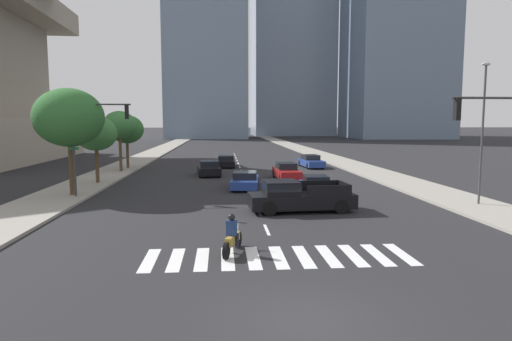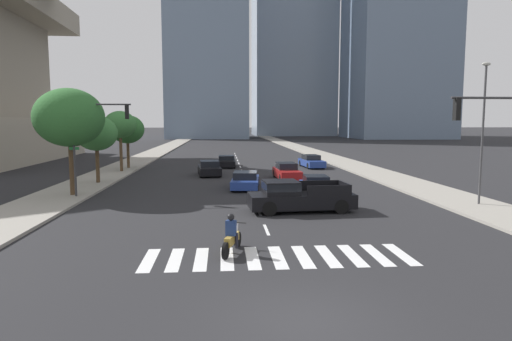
{
  "view_description": "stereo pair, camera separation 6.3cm",
  "coord_description": "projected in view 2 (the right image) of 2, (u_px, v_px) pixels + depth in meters",
  "views": [
    {
      "loc": [
        -2.01,
        -9.96,
        4.76
      ],
      "look_at": [
        0.0,
        15.08,
        2.0
      ],
      "focal_mm": 30.86,
      "sensor_mm": 36.0,
      "label": 1
    },
    {
      "loc": [
        -1.94,
        -9.97,
        4.76
      ],
      "look_at": [
        0.0,
        15.08,
        2.0
      ],
      "focal_mm": 30.86,
      "sensor_mm": 36.0,
      "label": 2
    }
  ],
  "objects": [
    {
      "name": "sedan_blue_5",
      "position": [
        245.0,
        180.0,
        31.83
      ],
      "size": [
        2.34,
        4.89,
        1.23
      ],
      "rotation": [
        0.0,
        0.0,
        1.47
      ],
      "color": "navy",
      "rests_on": "ground"
    },
    {
      "name": "office_tower_right_skyline",
      "position": [
        398.0,
        13.0,
        130.52
      ],
      "size": [
        27.66,
        26.4,
        83.73
      ],
      "color": "slate",
      "rests_on": "ground"
    },
    {
      "name": "crosswalk_near",
      "position": [
        278.0,
        257.0,
        15.58
      ],
      "size": [
        9.45,
        2.67,
        0.01
      ],
      "color": "silver",
      "rests_on": "ground"
    },
    {
      "name": "office_tower_center_skyline",
      "position": [
        292.0,
        34.0,
        160.68
      ],
      "size": [
        27.98,
        27.79,
        85.05
      ],
      "color": "#8C9EB2",
      "rests_on": "ground"
    },
    {
      "name": "sidewalk_west",
      "position": [
        106.0,
        175.0,
        39.32
      ],
      "size": [
        4.0,
        260.0,
        0.15
      ],
      "primitive_type": "cube",
      "color": "gray",
      "rests_on": "ground"
    },
    {
      "name": "sidewalk_east",
      "position": [
        374.0,
        173.0,
        41.21
      ],
      "size": [
        4.0,
        260.0,
        0.15
      ],
      "primitive_type": "cube",
      "color": "gray",
      "rests_on": "ground"
    },
    {
      "name": "street_tree_fourth",
      "position": [
        127.0,
        129.0,
        44.53
      ],
      "size": [
        3.38,
        3.38,
        5.34
      ],
      "color": "#4C3823",
      "rests_on": "sidewalk_west"
    },
    {
      "name": "sedan_black_4",
      "position": [
        227.0,
        162.0,
        47.1
      ],
      "size": [
        1.96,
        4.6,
        1.23
      ],
      "rotation": [
        0.0,
        0.0,
        1.54
      ],
      "color": "black",
      "rests_on": "ground"
    },
    {
      "name": "pickup_truck",
      "position": [
        296.0,
        196.0,
        23.51
      ],
      "size": [
        5.72,
        2.42,
        1.67
      ],
      "rotation": [
        0.0,
        0.0,
        3.2
      ],
      "color": "black",
      "rests_on": "ground"
    },
    {
      "name": "sedan_red_0",
      "position": [
        287.0,
        172.0,
        36.78
      ],
      "size": [
        1.92,
        4.76,
        1.39
      ],
      "rotation": [
        0.0,
        0.0,
        -1.53
      ],
      "color": "maroon",
      "rests_on": "ground"
    },
    {
      "name": "motorcycle_lead",
      "position": [
        232.0,
        237.0,
        16.01
      ],
      "size": [
        0.95,
        2.08,
        1.49
      ],
      "rotation": [
        0.0,
        0.0,
        1.26
      ],
      "color": "black",
      "rests_on": "ground"
    },
    {
      "name": "sedan_blue_2",
      "position": [
        316.0,
        186.0,
        28.74
      ],
      "size": [
        1.92,
        4.32,
        1.28
      ],
      "rotation": [
        0.0,
        0.0,
        -1.62
      ],
      "color": "navy",
      "rests_on": "ground"
    },
    {
      "name": "street_tree_second",
      "position": [
        96.0,
        133.0,
        33.49
      ],
      "size": [
        3.17,
        3.17,
        5.15
      ],
      "color": "#4C3823",
      "rests_on": "sidewalk_west"
    },
    {
      "name": "sedan_blue_1",
      "position": [
        311.0,
        162.0,
        46.61
      ],
      "size": [
        2.12,
        4.82,
        1.32
      ],
      "rotation": [
        0.0,
        0.0,
        -1.49
      ],
      "color": "navy",
      "rests_on": "ground"
    },
    {
      "name": "street_tree_nearest",
      "position": [
        69.0,
        118.0,
        27.57
      ],
      "size": [
        4.31,
        4.31,
        6.74
      ],
      "color": "#4C3823",
      "rests_on": "sidewalk_west"
    },
    {
      "name": "ground_plane",
      "position": [
        305.0,
        321.0,
        10.54
      ],
      "size": [
        800.0,
        800.0,
        0.0
      ],
      "primitive_type": "plane",
      "color": "#232326"
    },
    {
      "name": "lane_divider_center",
      "position": [
        242.0,
        171.0,
        43.33
      ],
      "size": [
        0.14,
        50.0,
        0.01
      ],
      "color": "silver",
      "rests_on": "ground"
    },
    {
      "name": "traffic_signal_far",
      "position": [
        94.0,
        130.0,
        27.22
      ],
      "size": [
        3.84,
        0.28,
        6.11
      ],
      "color": "#333335",
      "rests_on": "sidewalk_west"
    },
    {
      "name": "street_lamp_east",
      "position": [
        483.0,
        123.0,
        24.49
      ],
      "size": [
        0.5,
        0.24,
        7.9
      ],
      "color": "#3F3F42",
      "rests_on": "sidewalk_east"
    },
    {
      "name": "sedan_black_3",
      "position": [
        209.0,
        169.0,
        39.58
      ],
      "size": [
        2.29,
        4.71,
        1.35
      ],
      "rotation": [
        0.0,
        0.0,
        1.67
      ],
      "color": "black",
      "rests_on": "ground"
    },
    {
      "name": "street_tree_third",
      "position": [
        120.0,
        125.0,
        41.36
      ],
      "size": [
        3.01,
        3.01,
        5.68
      ],
      "color": "#4C3823",
      "rests_on": "sidewalk_west"
    }
  ]
}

